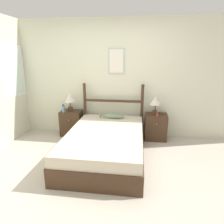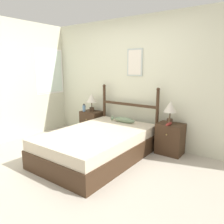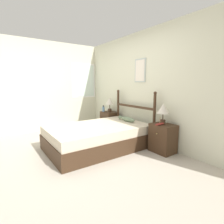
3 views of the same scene
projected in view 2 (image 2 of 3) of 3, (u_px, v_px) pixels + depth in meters
The scene contains 11 objects.
ground_plane at pixel (75, 169), 3.42m from camera, with size 16.00×16.00×0.00m, color #B7AD9E.
wall_back at pixel (133, 81), 4.52m from camera, with size 6.40×0.08×2.55m.
bed at pixel (98, 145), 3.82m from camera, with size 1.34×2.07×0.48m.
headboard at pixel (129, 112), 4.53m from camera, with size 1.35×0.07×1.20m.
nightstand_left at pixel (92, 123), 5.08m from camera, with size 0.46×0.38×0.57m.
nightstand_right at pixel (170, 139), 3.99m from camera, with size 0.46×0.38×0.57m.
table_lamp_left at pixel (92, 99), 5.00m from camera, with size 0.24×0.24×0.40m.
table_lamp_right at pixel (170, 108), 3.90m from camera, with size 0.24×0.24×0.40m.
bottle at pixel (84, 108), 4.99m from camera, with size 0.07×0.07×0.18m.
model_boat at pixel (169, 124), 3.84m from camera, with size 0.06×0.26×0.16m.
fish_pillow at pixel (123, 120), 4.35m from camera, with size 0.53×0.11×0.11m.
Camera 2 is at (2.33, -2.21, 1.58)m, focal length 35.00 mm.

